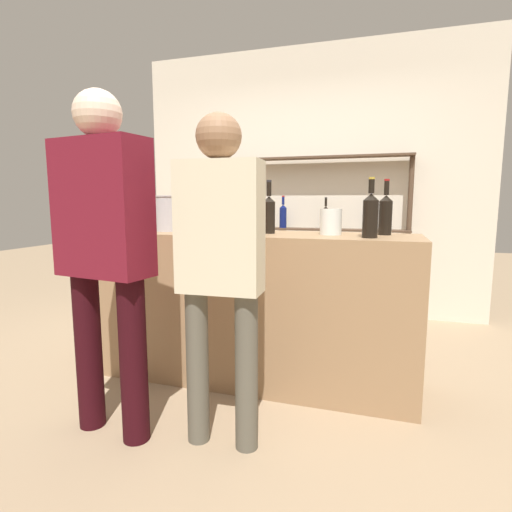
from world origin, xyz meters
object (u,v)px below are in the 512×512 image
counter_bottle_0 (370,214)px  wine_glass (239,213)px  cork_jar (331,222)px  counter_bottle_2 (228,213)px  customer_left (104,241)px  counter_bottle_4 (269,213)px  customer_center (220,256)px  ice_bucket (168,213)px  counter_bottle_1 (385,214)px  counter_bottle_3 (210,213)px

counter_bottle_0 → wine_glass: 0.93m
counter_bottle_0 → cork_jar: bearing=148.1°
counter_bottle_2 → customer_left: customer_left is taller
counter_bottle_4 → customer_center: size_ratio=0.21×
counter_bottle_4 → cork_jar: bearing=3.2°
counter_bottle_2 → wine_glass: size_ratio=2.13×
customer_center → ice_bucket: bearing=40.3°
counter_bottle_1 → customer_center: size_ratio=0.21×
counter_bottle_1 → ice_bucket: bearing=-175.3°
counter_bottle_0 → wine_glass: size_ratio=2.09×
counter_bottle_2 → wine_glass: 0.11m
cork_jar → customer_center: bearing=-117.9°
counter_bottle_4 → customer_center: (-0.02, -0.77, -0.18)m
wine_glass → customer_center: customer_center is taller
counter_bottle_2 → counter_bottle_3: (-0.16, 0.05, -0.01)m
wine_glass → counter_bottle_4: bearing=-29.1°
counter_bottle_1 → customer_left: bearing=-144.4°
counter_bottle_0 → counter_bottle_2: (-0.93, 0.17, -0.00)m
counter_bottle_1 → counter_bottle_4: size_ratio=1.00×
counter_bottle_0 → counter_bottle_2: 0.95m
counter_bottle_0 → ice_bucket: counter_bottle_0 is taller
counter_bottle_1 → customer_center: (-0.74, -0.87, -0.18)m
ice_bucket → customer_left: size_ratio=0.14×
counter_bottle_4 → cork_jar: (0.40, 0.02, -0.05)m
counter_bottle_2 → counter_bottle_0: bearing=-10.3°
counter_bottle_0 → customer_left: bearing=-149.9°
cork_jar → counter_bottle_0: bearing=-31.9°
counter_bottle_0 → ice_bucket: (-1.36, 0.11, -0.01)m
wine_glass → counter_bottle_3: bearing=-166.1°
counter_bottle_4 → cork_jar: 0.40m
counter_bottle_3 → wine_glass: (0.20, 0.05, 0.00)m
counter_bottle_1 → wine_glass: counter_bottle_1 is taller
counter_bottle_1 → counter_bottle_2: counter_bottle_2 is taller
counter_bottle_0 → customer_center: 0.94m
counter_bottle_1 → counter_bottle_3: 1.17m
counter_bottle_1 → customer_center: 1.16m
customer_left → counter_bottle_1: bearing=-46.1°
counter_bottle_2 → ice_bucket: size_ratio=1.42×
counter_bottle_2 → counter_bottle_4: counter_bottle_2 is taller
counter_bottle_2 → counter_bottle_1: bearing=3.4°
counter_bottle_2 → cork_jar: (0.69, -0.02, -0.05)m
counter_bottle_2 → customer_left: (-0.31, -0.89, -0.12)m
counter_bottle_2 → counter_bottle_4: (0.30, -0.04, -0.00)m
counter_bottle_4 → customer_center: 0.79m
counter_bottle_0 → cork_jar: (-0.24, 0.15, -0.05)m
counter_bottle_0 → ice_bucket: 1.36m
counter_bottle_3 → counter_bottle_4: (0.45, -0.09, 0.00)m
counter_bottle_3 → cork_jar: size_ratio=2.04×
counter_bottle_0 → counter_bottle_4: size_ratio=1.00×
counter_bottle_1 → counter_bottle_3: (-1.17, -0.01, -0.01)m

